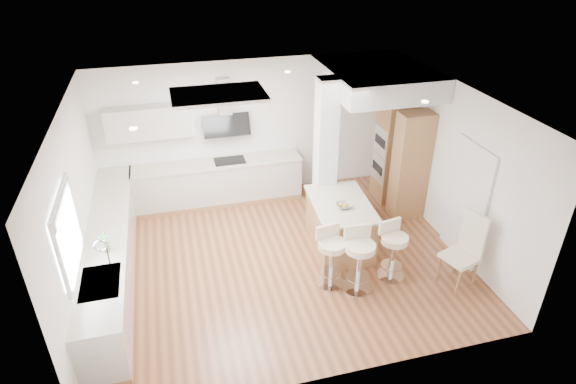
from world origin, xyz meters
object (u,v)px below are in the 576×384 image
object	(u,v)px
bar_stool_b	(359,256)
dining_chair	(466,247)
peninsula	(340,225)
bar_stool_c	(393,248)
bar_stool_a	(331,254)

from	to	relation	value
bar_stool_b	dining_chair	xyz separation A→B (m)	(1.66, -0.26, 0.05)
peninsula	bar_stool_c	world-z (taller)	bar_stool_c
bar_stool_b	peninsula	bearing A→B (deg)	88.61
peninsula	bar_stool_c	xyz separation A→B (m)	(0.52, -0.99, 0.11)
bar_stool_b	dining_chair	bearing A→B (deg)	-4.76
bar_stool_a	dining_chair	world-z (taller)	dining_chair
peninsula	bar_stool_c	size ratio (longest dim) A/B	1.54
bar_stool_a	bar_stool_c	xyz separation A→B (m)	(0.99, -0.08, -0.01)
bar_stool_a	bar_stool_b	bearing A→B (deg)	-39.47
bar_stool_a	dining_chair	size ratio (longest dim) A/B	0.82
bar_stool_b	bar_stool_c	size ratio (longest dim) A/B	1.08
peninsula	dining_chair	distance (m)	2.09
bar_stool_a	bar_stool_c	distance (m)	1.00
bar_stool_c	dining_chair	xyz separation A→B (m)	(1.04, -0.39, 0.10)
dining_chair	bar_stool_c	bearing A→B (deg)	141.51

